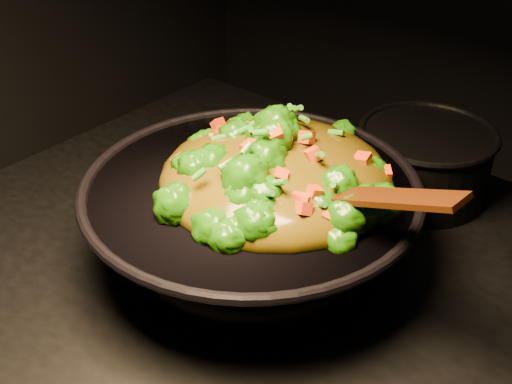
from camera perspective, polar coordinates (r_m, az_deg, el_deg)
The scene contains 4 objects.
wok at distance 0.88m, azimuth -0.42°, elevation -2.81°, with size 0.44×0.44×0.12m, color black, non-canonical shape.
stir_fry at distance 0.82m, azimuth 1.84°, elevation 4.03°, with size 0.31×0.31×0.11m, color #1E5D06, non-canonical shape.
spatula at distance 0.75m, azimuth 8.98°, elevation -0.36°, with size 0.27×0.04×0.01m, color #351404.
back_pot at distance 1.06m, azimuth 14.68°, elevation 2.59°, with size 0.21×0.21×0.12m, color black.
Camera 1 is at (0.35, -0.53, 1.48)m, focal length 45.00 mm.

